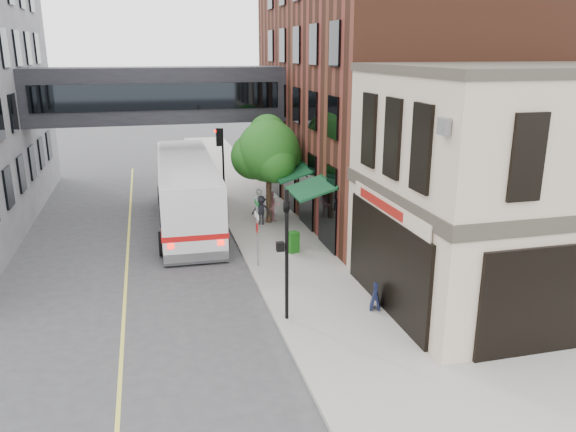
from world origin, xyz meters
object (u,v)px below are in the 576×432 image
pedestrian_a (260,206)px  sandwich_board (375,297)px  pedestrian_b (272,206)px  bus (187,188)px  pedestrian_c (261,210)px  newspaper_box (293,242)px

pedestrian_a → sandwich_board: (1.89, -11.01, -0.48)m
pedestrian_a → pedestrian_b: pedestrian_a is taller
pedestrian_b → pedestrian_a: bearing=-161.9°
bus → pedestrian_c: size_ratio=8.37×
pedestrian_c → newspaper_box: bearing=-64.1°
pedestrian_a → pedestrian_c: bearing=-87.8°
pedestrian_b → bus: bearing=169.7°
pedestrian_c → newspaper_box: (0.54, -4.48, -0.30)m
pedestrian_c → pedestrian_b: bearing=50.7°
pedestrian_c → sandwich_board: size_ratio=1.74×
pedestrian_c → newspaper_box: size_ratio=1.63×
bus → pedestrian_a: size_ratio=6.98×
pedestrian_b → newspaper_box: (-0.14, -4.90, -0.35)m
pedestrian_a → pedestrian_b: bearing=13.5°
bus → newspaper_box: 7.46m
bus → pedestrian_a: bearing=-19.9°
pedestrian_a → sandwich_board: pedestrian_a is taller
bus → pedestrian_b: bearing=-14.9°
newspaper_box → sandwich_board: (1.35, -6.28, -0.03)m
pedestrian_b → sandwich_board: bearing=-79.2°
pedestrian_a → pedestrian_b: size_ratio=1.12×
pedestrian_a → pedestrian_c: pedestrian_a is taller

